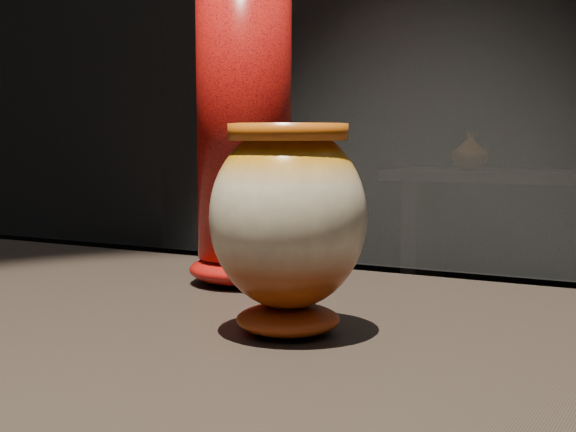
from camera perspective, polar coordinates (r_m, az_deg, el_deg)
main_vase at (r=0.73m, az=-0.00°, el=-0.27°), size 0.19×0.19×0.19m
tall_vase at (r=0.98m, az=-3.14°, el=7.45°), size 0.18×0.18×0.43m
back_vase_left at (r=4.27m, az=12.81°, el=4.50°), size 0.19×0.19×0.19m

